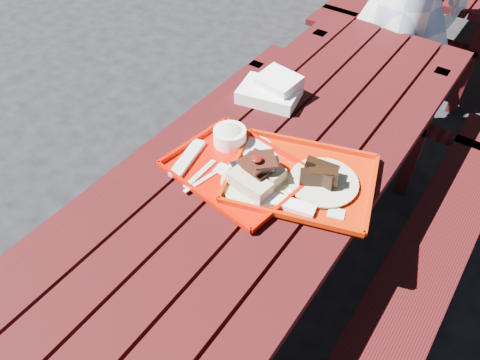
{
  "coord_description": "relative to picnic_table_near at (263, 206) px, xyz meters",
  "views": [
    {
      "loc": [
        0.59,
        -1.0,
        1.86
      ],
      "look_at": [
        0.0,
        -0.15,
        0.82
      ],
      "focal_mm": 35.0,
      "sensor_mm": 36.0,
      "label": 1
    }
  ],
  "objects": [
    {
      "name": "ground",
      "position": [
        0.0,
        0.0,
        -0.56
      ],
      "size": [
        60.0,
        60.0,
        0.0
      ],
      "primitive_type": "plane",
      "color": "black",
      "rests_on": "ground"
    },
    {
      "name": "picnic_table_near",
      "position": [
        0.0,
        0.0,
        0.0
      ],
      "size": [
        1.41,
        2.4,
        0.75
      ],
      "color": "#380B0A",
      "rests_on": "ground"
    },
    {
      "name": "near_tray",
      "position": [
        -0.07,
        -0.05,
        0.22
      ],
      "size": [
        0.48,
        0.4,
        0.14
      ],
      "color": "#C60E00",
      "rests_on": "picnic_table_near"
    },
    {
      "name": "far_tray",
      "position": [
        0.13,
        0.01,
        0.21
      ],
      "size": [
        0.56,
        0.49,
        0.08
      ],
      "color": "#BF2103",
      "rests_on": "picnic_table_near"
    },
    {
      "name": "white_cloth",
      "position": [
        -0.2,
        0.36,
        0.23
      ],
      "size": [
        0.26,
        0.21,
        0.1
      ],
      "color": "white",
      "rests_on": "picnic_table_near"
    },
    {
      "name": "person",
      "position": [
        -0.03,
        1.33,
        0.28
      ],
      "size": [
        0.7,
        0.57,
        1.68
      ],
      "primitive_type": "imported",
      "rotation": [
        0.0,
        0.0,
        3.44
      ],
      "color": "#9FBDDF",
      "rests_on": "ground"
    }
  ]
}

